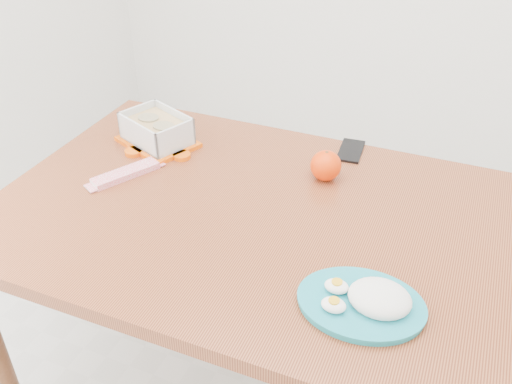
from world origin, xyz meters
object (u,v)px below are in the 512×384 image
at_px(rice_plate, 367,300).
at_px(smartphone, 351,151).
at_px(food_container, 157,130).
at_px(dining_table, 256,237).
at_px(orange_fruit, 326,166).

height_order(rice_plate, smartphone, rice_plate).
xyz_separation_m(food_container, smartphone, (0.56, 0.19, -0.04)).
height_order(dining_table, food_container, food_container).
xyz_separation_m(food_container, rice_plate, (0.77, -0.43, -0.02)).
bearing_deg(rice_plate, orange_fruit, 112.13).
distance_m(orange_fruit, rice_plate, 0.50).
distance_m(dining_table, orange_fruit, 0.28).
xyz_separation_m(food_container, orange_fruit, (0.54, 0.01, -0.00)).
relative_size(rice_plate, smartphone, 2.12).
height_order(dining_table, smartphone, smartphone).
distance_m(food_container, rice_plate, 0.89).
bearing_deg(smartphone, rice_plate, -77.28).
bearing_deg(rice_plate, dining_table, 141.68).
bearing_deg(orange_fruit, rice_plate, -62.37).
height_order(dining_table, orange_fruit, orange_fruit).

